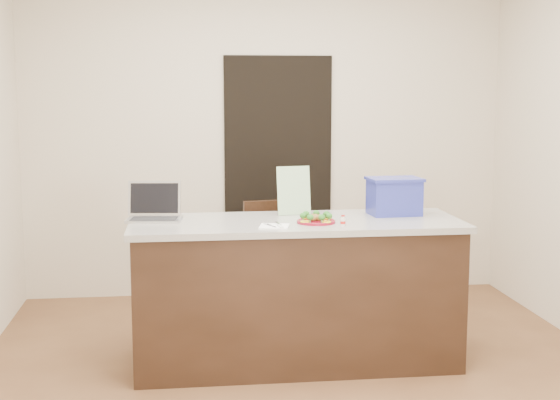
{
  "coord_description": "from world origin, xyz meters",
  "views": [
    {
      "loc": [
        -0.69,
        -4.48,
        1.74
      ],
      "look_at": [
        -0.11,
        0.2,
        1.06
      ],
      "focal_mm": 50.0,
      "sensor_mm": 36.0,
      "label": 1
    }
  ],
  "objects": [
    {
      "name": "island",
      "position": [
        0.0,
        0.25,
        0.46
      ],
      "size": [
        2.06,
        0.76,
        0.92
      ],
      "color": "black",
      "rests_on": "ground"
    },
    {
      "name": "yogurt_bottle",
      "position": [
        0.25,
        0.02,
        0.95
      ],
      "size": [
        0.03,
        0.03,
        0.06
      ],
      "rotation": [
        0.0,
        0.0,
        0.21
      ],
      "color": "beige",
      "rests_on": "island"
    },
    {
      "name": "room_shell",
      "position": [
        0.0,
        0.0,
        1.62
      ],
      "size": [
        4.0,
        4.0,
        4.0
      ],
      "color": "white",
      "rests_on": "ground"
    },
    {
      "name": "leaflet",
      "position": [
        0.02,
        0.47,
        1.08
      ],
      "size": [
        0.23,
        0.08,
        0.31
      ],
      "primitive_type": "cube",
      "rotation": [
        -0.14,
        0.0,
        0.15
      ],
      "color": "white",
      "rests_on": "island"
    },
    {
      "name": "ground",
      "position": [
        0.0,
        0.0,
        0.0
      ],
      "size": [
        4.0,
        4.0,
        0.0
      ],
      "primitive_type": "plane",
      "color": "brown",
      "rests_on": "ground"
    },
    {
      "name": "plate",
      "position": [
        0.11,
        0.15,
        0.93
      ],
      "size": [
        0.24,
        0.24,
        0.02
      ],
      "rotation": [
        0.0,
        0.0,
        -0.1
      ],
      "color": "maroon",
      "rests_on": "island"
    },
    {
      "name": "meatballs",
      "position": [
        0.11,
        0.15,
        0.95
      ],
      "size": [
        0.1,
        0.09,
        0.04
      ],
      "color": "olive",
      "rests_on": "plate"
    },
    {
      "name": "chair",
      "position": [
        -0.06,
        0.92,
        0.53
      ],
      "size": [
        0.47,
        0.48,
        0.94
      ],
      "rotation": [
        0.0,
        0.0,
        0.16
      ],
      "color": "black",
      "rests_on": "ground"
    },
    {
      "name": "laptop",
      "position": [
        -0.88,
        0.4,
        0.98
      ],
      "size": [
        0.36,
        0.3,
        0.23
      ],
      "rotation": [
        0.0,
        0.0,
        -0.12
      ],
      "color": "#B5B6BA",
      "rests_on": "island"
    },
    {
      "name": "knife",
      "position": [
        -0.13,
        0.02,
        0.93
      ],
      "size": [
        0.03,
        0.2,
        0.01
      ],
      "rotation": [
        0.0,
        0.0,
        0.12
      ],
      "color": "white",
      "rests_on": "napkin"
    },
    {
      "name": "pepper_rings",
      "position": [
        0.11,
        0.15,
        0.94
      ],
      "size": [
        0.21,
        0.21,
        0.01
      ],
      "color": "yellow",
      "rests_on": "plate"
    },
    {
      "name": "blue_box",
      "position": [
        0.66,
        0.39,
        1.04
      ],
      "size": [
        0.35,
        0.27,
        0.24
      ],
      "rotation": [
        0.0,
        0.0,
        0.07
      ],
      "color": "navy",
      "rests_on": "island"
    },
    {
      "name": "doorway",
      "position": [
        0.1,
        1.98,
        1.0
      ],
      "size": [
        0.9,
        0.02,
        2.0
      ],
      "primitive_type": "cube",
      "color": "black",
      "rests_on": "ground"
    },
    {
      "name": "napkin",
      "position": [
        -0.16,
        0.04,
        0.92
      ],
      "size": [
        0.2,
        0.2,
        0.01
      ],
      "primitive_type": "cube",
      "rotation": [
        0.0,
        0.0,
        -0.21
      ],
      "color": "white",
      "rests_on": "island"
    },
    {
      "name": "fork",
      "position": [
        -0.18,
        0.05,
        0.93
      ],
      "size": [
        0.05,
        0.13,
        0.0
      ],
      "rotation": [
        0.0,
        0.0,
        0.42
      ],
      "color": "silver",
      "rests_on": "napkin"
    },
    {
      "name": "broccoli",
      "position": [
        0.11,
        0.15,
        0.97
      ],
      "size": [
        0.2,
        0.2,
        0.04
      ],
      "color": "#1B5516",
      "rests_on": "plate"
    }
  ]
}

